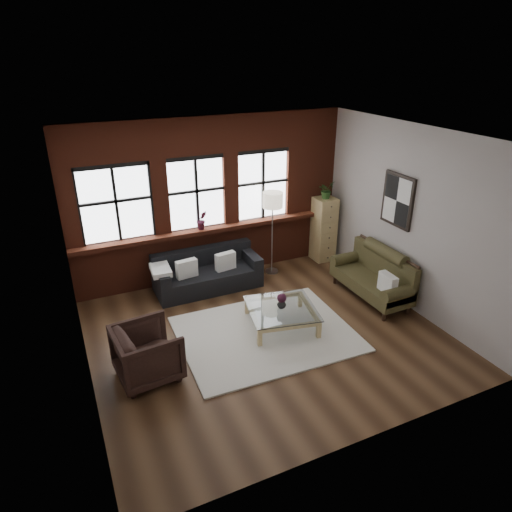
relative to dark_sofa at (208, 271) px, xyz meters
name	(u,v)px	position (x,y,z in m)	size (l,w,h in m)	color
floor	(266,334)	(0.33, -1.90, -0.37)	(5.50, 5.50, 0.00)	#3D2616
ceiling	(268,137)	(0.33, -1.90, 2.83)	(5.50, 5.50, 0.00)	white
wall_back	(211,199)	(0.33, 0.60, 1.23)	(5.50, 5.50, 0.00)	#A9A29E
wall_front	(371,331)	(0.33, -4.40, 1.23)	(5.50, 5.50, 0.00)	#A9A29E
wall_left	(73,281)	(-2.42, -1.90, 1.23)	(5.00, 5.00, 0.00)	#A9A29E
wall_right	(409,219)	(3.08, -1.90, 1.23)	(5.00, 5.00, 0.00)	#A9A29E
brick_backwall	(212,200)	(0.33, 0.54, 1.23)	(5.50, 0.12, 3.20)	maroon
sill_ledge	(214,228)	(0.33, 0.45, 0.67)	(5.50, 0.30, 0.08)	maroon
window_left	(116,205)	(-1.47, 0.55, 1.38)	(1.38, 0.10, 1.50)	black
window_mid	(196,194)	(0.03, 0.55, 1.38)	(1.38, 0.10, 1.50)	black
window_right	(262,186)	(1.43, 0.55, 1.38)	(1.38, 0.10, 1.50)	black
wall_poster	(398,200)	(3.05, -1.60, 1.48)	(0.05, 0.74, 0.94)	black
shag_rug	(266,334)	(0.33, -1.91, -0.35)	(2.78, 2.18, 0.03)	beige
dark_sofa	(208,271)	(0.00, 0.00, 0.00)	(2.03, 0.82, 0.73)	black
pillow_a	(187,269)	(-0.43, -0.10, 0.19)	(0.40, 0.14, 0.34)	white
pillow_b	(225,261)	(0.34, -0.10, 0.19)	(0.40, 0.14, 0.34)	white
vintage_settee	(371,275)	(2.63, -1.63, 0.10)	(0.78, 1.76, 0.94)	#3C361B
pillow_settee	(388,283)	(2.55, -2.17, 0.21)	(0.14, 0.38, 0.34)	white
armchair	(148,353)	(-1.64, -2.14, 0.03)	(0.84, 0.87, 0.79)	black
coffee_table	(281,317)	(0.68, -1.79, -0.19)	(1.10, 1.10, 0.37)	tan
vase	(282,304)	(0.68, -1.79, 0.07)	(0.15, 0.15, 0.16)	#B2B2B2
flowers	(282,298)	(0.68, -1.79, 0.18)	(0.16, 0.16, 0.16)	#46182C
drawer_chest	(324,229)	(2.76, 0.23, 0.34)	(0.43, 0.43, 1.41)	tan
potted_plant_top	(326,190)	(2.76, 0.23, 1.22)	(0.33, 0.28, 0.36)	#2D5923
floor_lamp	(272,230)	(1.45, 0.11, 0.57)	(0.40, 0.40, 1.88)	#A5A5A8
sill_plant	(202,220)	(0.07, 0.42, 0.90)	(0.21, 0.17, 0.37)	#46182C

